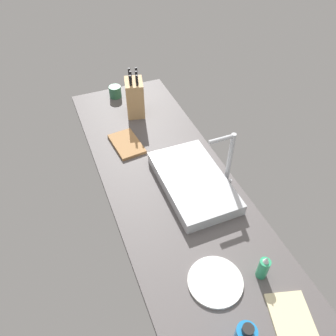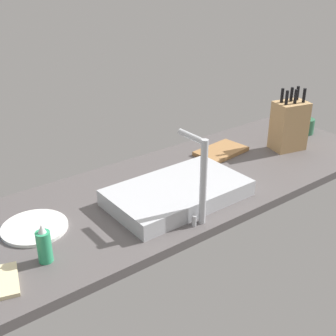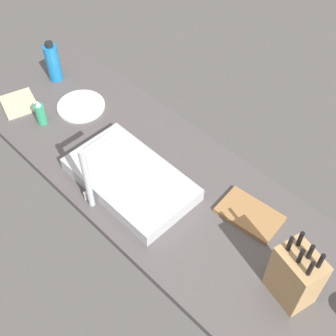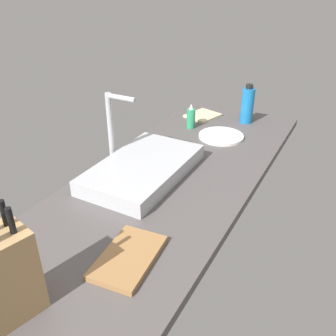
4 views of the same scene
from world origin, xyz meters
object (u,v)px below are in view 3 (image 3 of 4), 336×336
faucet (89,173)px  cutting_board (250,214)px  water_bottle (53,62)px  dinner_plate (81,106)px  sink_basin (131,179)px  soap_bottle (40,113)px  knife_block (295,276)px  dish_towel (19,103)px

faucet → cutting_board: faucet is taller
water_bottle → dinner_plate: bearing=170.3°
cutting_board → sink_basin: bearing=26.9°
cutting_board → faucet: bearing=39.1°
faucet → cutting_board: (-46.57, -37.91, -16.94)cm
cutting_board → soap_bottle: bearing=15.3°
cutting_board → soap_bottle: (97.78, 26.75, 4.68)cm
sink_basin → dinner_plate: size_ratio=2.33×
faucet → water_bottle: 80.62cm
faucet → knife_block: 78.84cm
dinner_plate → dish_towel: (21.99, 19.53, 0.00)cm
faucet → water_bottle: bearing=-25.2°
sink_basin → faucet: bearing=78.3°
faucet → water_bottle: size_ratio=1.47×
soap_bottle → knife_block: bearing=-174.6°
water_bottle → soap_bottle: bearing=133.0°
sink_basin → faucet: 22.01cm
dinner_plate → dish_towel: same height
knife_block → dinner_plate: (122.35, -6.72, -11.06)cm
cutting_board → dish_towel: (115.76, 27.69, -0.30)cm
cutting_board → dish_towel: 119.02cm
soap_bottle → faucet: bearing=167.7°
water_bottle → dish_towel: size_ratio=1.22×
knife_block → dish_towel: 145.33cm
faucet → soap_bottle: size_ratio=2.37×
soap_bottle → sink_basin: bearing=-175.0°
sink_basin → dinner_plate: 52.40cm
soap_bottle → dinner_plate: bearing=-102.2°
water_bottle → dish_towel: (-3.41, 23.88, -9.08)cm
faucet → knife_block: size_ratio=1.05×
knife_block → cutting_board: (28.58, -14.89, -10.76)cm
sink_basin → soap_bottle: 54.78cm
cutting_board → dish_towel: cutting_board is taller
soap_bottle → dish_towel: size_ratio=0.76×
water_bottle → dinner_plate: water_bottle is taller
faucet → soap_bottle: bearing=-12.3°
knife_block → dinner_plate: size_ratio=1.32×
knife_block → cutting_board: 33.97cm
water_bottle → dish_towel: water_bottle is taller
soap_bottle → dinner_plate: size_ratio=0.58×
water_bottle → faucet: bearing=154.8°
sink_basin → water_bottle: bearing=-13.4°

